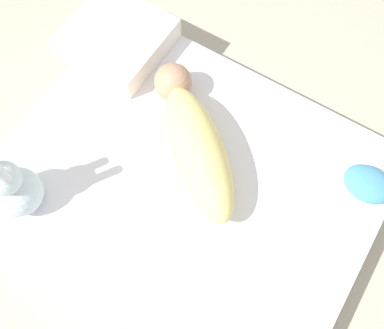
% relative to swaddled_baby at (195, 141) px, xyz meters
% --- Properties ---
extents(ground_plane, '(12.00, 12.00, 0.00)m').
position_rel_swaddled_baby_xyz_m(ground_plane, '(0.03, -0.10, -0.24)').
color(ground_plane, '#B2A893').
extents(bed_mattress, '(1.23, 1.00, 0.16)m').
position_rel_swaddled_baby_xyz_m(bed_mattress, '(0.03, -0.10, -0.16)').
color(bed_mattress, white).
rests_on(bed_mattress, ground_plane).
extents(swaddled_baby, '(0.53, 0.48, 0.17)m').
position_rel_swaddled_baby_xyz_m(swaddled_baby, '(0.00, 0.00, 0.00)').
color(swaddled_baby, '#EFDB7F').
rests_on(swaddled_baby, bed_mattress).
extents(pillow, '(0.35, 0.34, 0.10)m').
position_rel_swaddled_baby_xyz_m(pillow, '(-0.48, 0.23, -0.04)').
color(pillow, white).
rests_on(pillow, bed_mattress).
extents(bunny_plush, '(0.16, 0.16, 0.33)m').
position_rel_swaddled_baby_xyz_m(bunny_plush, '(-0.37, -0.44, 0.03)').
color(bunny_plush, silver).
rests_on(bunny_plush, bed_mattress).
extents(turtle_plush, '(0.20, 0.13, 0.06)m').
position_rel_swaddled_baby_xyz_m(turtle_plush, '(0.56, 0.19, -0.06)').
color(turtle_plush, '#4C99C6').
rests_on(turtle_plush, bed_mattress).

